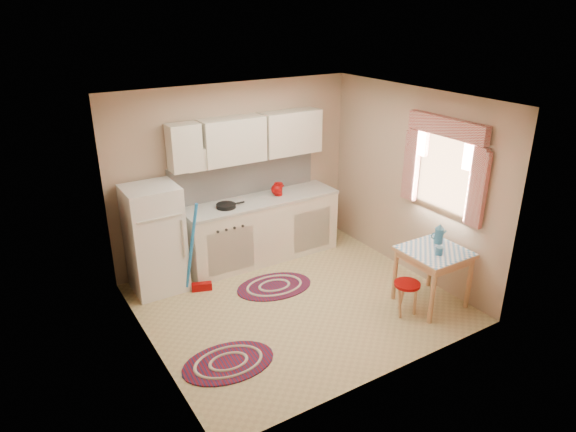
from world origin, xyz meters
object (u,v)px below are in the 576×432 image
object	(u,v)px
base_cabinets	(262,230)
table	(432,277)
fridge	(155,239)
stool	(406,298)

from	to	relation	value
base_cabinets	table	distance (m)	2.46
fridge	table	bearing A→B (deg)	-37.82
fridge	base_cabinets	world-z (taller)	fridge
fridge	table	world-z (taller)	fridge
fridge	base_cabinets	xyz separation A→B (m)	(1.56, 0.05, -0.26)
fridge	base_cabinets	distance (m)	1.58
table	fridge	bearing A→B (deg)	142.18
base_cabinets	table	size ratio (longest dim) A/B	3.12
fridge	base_cabinets	size ratio (longest dim) A/B	0.62
fridge	stool	distance (m)	3.18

